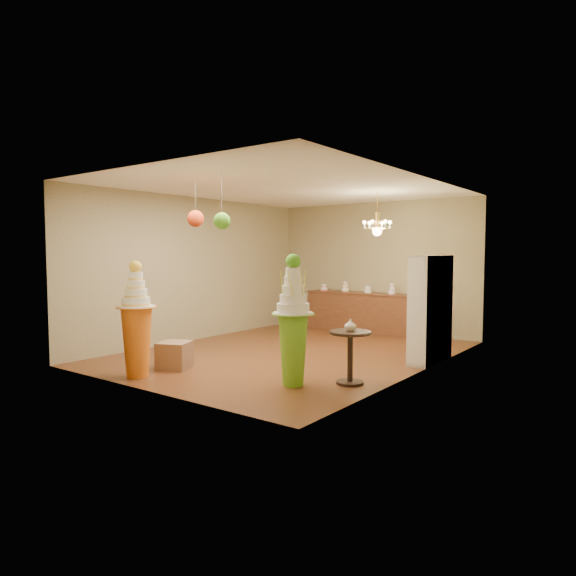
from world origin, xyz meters
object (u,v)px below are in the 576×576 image
Objects in this scene: pedestal_green at (293,332)px; round_table at (350,350)px; pedestal_orange at (137,331)px; sideboard at (368,312)px.

round_table is at bearing 42.41° from pedestal_green.
pedestal_orange reaches higher than sideboard.
pedestal_green is 1.06× the size of pedestal_orange.
pedestal_green is at bearing -73.80° from sideboard.
sideboard reaches higher than round_table.
pedestal_orange is 0.57× the size of sideboard.
sideboard is at bearing 82.76° from pedestal_orange.
pedestal_green reaches higher than sideboard.
sideboard is at bearing 106.20° from pedestal_green.
pedestal_green reaches higher than round_table.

